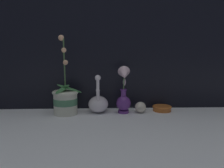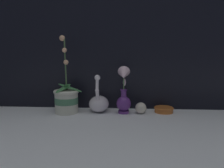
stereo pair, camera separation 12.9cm
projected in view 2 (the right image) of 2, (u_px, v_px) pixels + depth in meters
The scene contains 7 objects.
ground_plane at pixel (116, 119), 1.19m from camera, with size 2.80×2.80×0.00m, color white.
window_backdrop at pixel (118, 14), 1.36m from camera, with size 2.80×0.03×1.20m.
orchid_potted_plant at pixel (66, 98), 1.31m from camera, with size 0.18×0.18×0.46m.
swan_figurine at pixel (99, 103), 1.34m from camera, with size 0.12×0.19×0.23m.
blue_vase at pixel (124, 95), 1.29m from camera, with size 0.09×0.13×0.28m.
glass_sphere at pixel (141, 108), 1.30m from camera, with size 0.07×0.07×0.07m.
amber_dish at pixel (164, 109), 1.33m from camera, with size 0.12×0.12×0.03m.
Camera 2 is at (0.05, -1.15, 0.36)m, focal length 35.00 mm.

